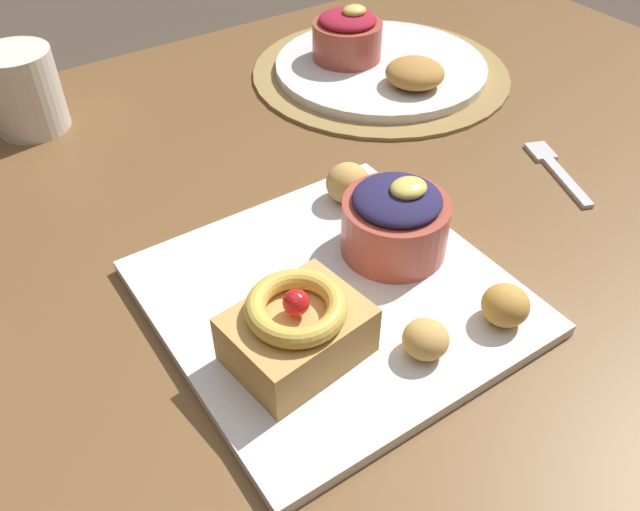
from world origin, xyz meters
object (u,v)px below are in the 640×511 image
Objects in this scene: cake_slice at (297,329)px; back_plate at (381,66)px; front_plate at (333,297)px; coffee_mug at (24,91)px; berry_ramekin at (395,220)px; fritter_middle at (348,183)px; fork at (555,168)px; back_ramekin at (347,35)px; back_pastry at (415,73)px; fritter_front at (505,305)px; fritter_back at (426,339)px.

cake_slice is 0.52m from back_plate.
coffee_mug is at bearing 106.45° from front_plate.
berry_ramekin is 0.09m from fritter_middle.
berry_ramekin is at bearing 22.11° from cake_slice.
cake_slice reaches higher than fork.
back_plate is at bearing 46.72° from front_plate.
back_plate is at bearing -15.72° from coffee_mug.
cake_slice is at bearing -81.92° from coffee_mug.
back_ramekin is at bearing 50.14° from cake_slice.
cake_slice reaches higher than back_pastry.
back_plate is at bearing 53.78° from berry_ramekin.
coffee_mug is at bearing 155.33° from back_pastry.
fritter_middle is at bearing -57.29° from coffee_mug.
front_plate is 2.98× the size of coffee_mug.
coffee_mug reaches higher than fritter_front.
fork is (0.24, 0.01, -0.04)m from berry_ramekin.
fritter_back is at bearing -108.82° from fritter_middle.
front_plate is 6.49× the size of fritter_middle.
fork is 0.62m from coffee_mug.
back_ramekin is at bearing 54.47° from fritter_middle.
fritter_back is 0.51m from back_plate.
fritter_front is at bearing -46.85° from front_plate.
fritter_middle is 0.21m from fritter_back.
fritter_middle is at bearing 43.53° from cake_slice.
cake_slice is at bearing -141.28° from back_pastry.
front_plate is 1.00× the size of back_plate.
back_pastry is 0.22m from fork.
fritter_middle is (0.01, 0.09, -0.01)m from berry_ramekin.
fritter_back is at bearing -118.93° from back_ramekin.
cake_slice reaches higher than front_plate.
back_plate is at bearing 64.31° from fritter_front.
fritter_front is at bearing -87.42° from fritter_middle.
berry_ramekin is at bearing 98.91° from fritter_front.
cake_slice is 3.03× the size of fritter_back.
fork is at bearing 5.33° from front_plate.
berry_ramekin is 0.79× the size of fork.
fritter_front is (0.02, -0.12, -0.02)m from berry_ramekin.
front_plate is 3.83× the size of back_pastry.
berry_ramekin is (0.14, 0.06, 0.00)m from cake_slice.
cake_slice is 2.51× the size of fritter_middle.
fritter_middle is 0.59× the size of back_pastry.
fritter_back is 0.57m from coffee_mug.
back_pastry is at bearing 51.08° from fritter_back.
back_pastry reaches higher than fritter_front.
back_plate is 0.30m from fork.
cake_slice reaches higher than fritter_middle.
fritter_middle is at bearing 71.18° from fritter_back.
cake_slice is at bearing -146.34° from front_plate.
berry_ramekin is 0.25m from fork.
back_ramekin reaches higher than fritter_middle.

